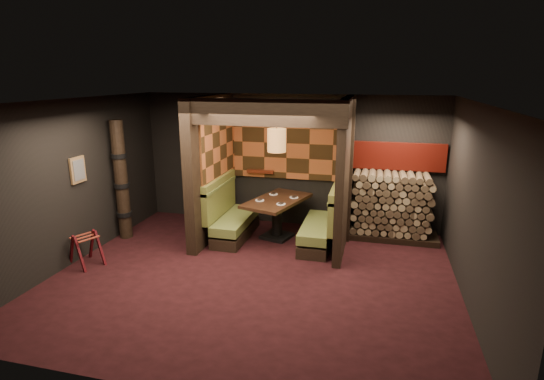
{
  "coord_description": "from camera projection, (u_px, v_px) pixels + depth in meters",
  "views": [
    {
      "loc": [
        1.86,
        -6.12,
        3.23
      ],
      "look_at": [
        0.0,
        1.3,
        1.15
      ],
      "focal_mm": 28.0,
      "sensor_mm": 36.0,
      "label": 1
    }
  ],
  "objects": [
    {
      "name": "ceiling",
      "position": [
        251.0,
        101.0,
        6.26
      ],
      "size": [
        6.5,
        5.5,
        0.02
      ],
      "primitive_type": "cube",
      "color": "black",
      "rests_on": "ground"
    },
    {
      "name": "wall_left",
      "position": [
        73.0,
        182.0,
        7.4
      ],
      "size": [
        0.02,
        5.5,
        2.85
      ],
      "primitive_type": "cube",
      "color": "black",
      "rests_on": "ground"
    },
    {
      "name": "firewood_stack",
      "position": [
        395.0,
        207.0,
        8.49
      ],
      "size": [
        1.73,
        0.7,
        1.36
      ],
      "color": "black",
      "rests_on": "floor"
    },
    {
      "name": "lacquer_shelf",
      "position": [
        261.0,
        171.0,
        9.32
      ],
      "size": [
        0.6,
        0.12,
        0.07
      ],
      "primitive_type": "cube",
      "color": "#581D0E",
      "rests_on": "wall_back"
    },
    {
      "name": "floor",
      "position": [
        253.0,
        277.0,
        7.01
      ],
      "size": [
        6.5,
        5.5,
        0.02
      ],
      "primitive_type": "cube",
      "color": "black",
      "rests_on": "ground"
    },
    {
      "name": "bay_front_post",
      "position": [
        350.0,
        172.0,
        8.14
      ],
      "size": [
        0.08,
        0.08,
        2.85
      ],
      "primitive_type": "cube",
      "color": "black",
      "rests_on": "floor"
    },
    {
      "name": "partition_left",
      "position": [
        211.0,
        168.0,
        8.5
      ],
      "size": [
        0.2,
        2.2,
        2.85
      ],
      "primitive_type": "cube",
      "color": "black",
      "rests_on": "floor"
    },
    {
      "name": "wall_back",
      "position": [
        288.0,
        161.0,
        9.22
      ],
      "size": [
        6.5,
        0.02,
        2.85
      ],
      "primitive_type": "cube",
      "color": "black",
      "rests_on": "ground"
    },
    {
      "name": "wall_right",
      "position": [
        477.0,
        210.0,
        5.87
      ],
      "size": [
        0.02,
        5.5,
        2.85
      ],
      "primitive_type": "cube",
      "color": "black",
      "rests_on": "ground"
    },
    {
      "name": "pendant_lamp",
      "position": [
        277.0,
        140.0,
        8.15
      ],
      "size": [
        0.36,
        0.36,
        1.06
      ],
      "color": "#AB6E34",
      "rests_on": "ceiling"
    },
    {
      "name": "dining_table",
      "position": [
        277.0,
        210.0,
        8.57
      ],
      "size": [
        1.26,
        1.73,
        0.82
      ],
      "color": "black",
      "rests_on": "floor"
    },
    {
      "name": "wall_front",
      "position": [
        169.0,
        270.0,
        4.05
      ],
      "size": [
        6.5,
        0.02,
        2.85
      ],
      "primitive_type": "cube",
      "color": "black",
      "rests_on": "ground"
    },
    {
      "name": "place_settings",
      "position": [
        277.0,
        199.0,
        8.51
      ],
      "size": [
        0.8,
        0.83,
        0.03
      ],
      "color": "white",
      "rests_on": "dining_table"
    },
    {
      "name": "tapa_back_panel",
      "position": [
        287.0,
        143.0,
        9.07
      ],
      "size": [
        2.4,
        0.06,
        1.55
      ],
      "primitive_type": "cube",
      "color": "#AF5628",
      "rests_on": "wall_back"
    },
    {
      "name": "mosaic_header",
      "position": [
        398.0,
        156.0,
        8.55
      ],
      "size": [
        1.83,
        0.1,
        0.56
      ],
      "primitive_type": "cube",
      "color": "maroon",
      "rests_on": "wall_back"
    },
    {
      "name": "header_beam",
      "position": [
        262.0,
        113.0,
        6.98
      ],
      "size": [
        2.85,
        0.18,
        0.44
      ],
      "primitive_type": "cube",
      "color": "black",
      "rests_on": "partition_left"
    },
    {
      "name": "partition_right",
      "position": [
        345.0,
        175.0,
        7.92
      ],
      "size": [
        0.15,
        2.1,
        2.85
      ],
      "primitive_type": "cube",
      "color": "black",
      "rests_on": "floor"
    },
    {
      "name": "tapa_side_panel",
      "position": [
        219.0,
        146.0,
        8.52
      ],
      "size": [
        0.04,
        1.85,
        1.45
      ],
      "primitive_type": "cube",
      "color": "#AF5628",
      "rests_on": "partition_left"
    },
    {
      "name": "totem_column",
      "position": [
        121.0,
        181.0,
        8.44
      ],
      "size": [
        0.31,
        0.31,
        2.4
      ],
      "color": "black",
      "rests_on": "floor"
    },
    {
      "name": "booth_bench_left",
      "position": [
        231.0,
        218.0,
        8.68
      ],
      "size": [
        0.68,
        1.6,
        1.14
      ],
      "color": "black",
      "rests_on": "floor"
    },
    {
      "name": "luggage_rack",
      "position": [
        86.0,
        248.0,
        7.4
      ],
      "size": [
        0.7,
        0.61,
        0.63
      ],
      "color": "#41080C",
      "rests_on": "floor"
    },
    {
      "name": "framed_picture",
      "position": [
        78.0,
        170.0,
        7.43
      ],
      "size": [
        0.05,
        0.36,
        0.46
      ],
      "color": "olive",
      "rests_on": "wall_left"
    },
    {
      "name": "booth_bench_right",
      "position": [
        323.0,
        226.0,
        8.23
      ],
      "size": [
        0.68,
        1.6,
        1.14
      ],
      "color": "black",
      "rests_on": "floor"
    }
  ]
}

